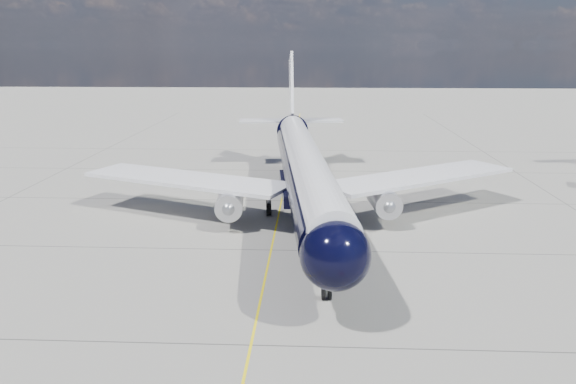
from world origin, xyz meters
The scene contains 3 objects.
ground centered at (0.00, 30.00, 0.00)m, with size 320.00×320.00×0.00m, color gray.
taxiway_centerline centered at (0.00, 25.00, 0.00)m, with size 0.16×160.00×0.01m, color yellow.
main_airliner centered at (2.49, 20.38, 4.79)m, with size 43.72×53.44×15.43m.
Camera 1 is at (3.35, -32.90, 16.17)m, focal length 35.00 mm.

